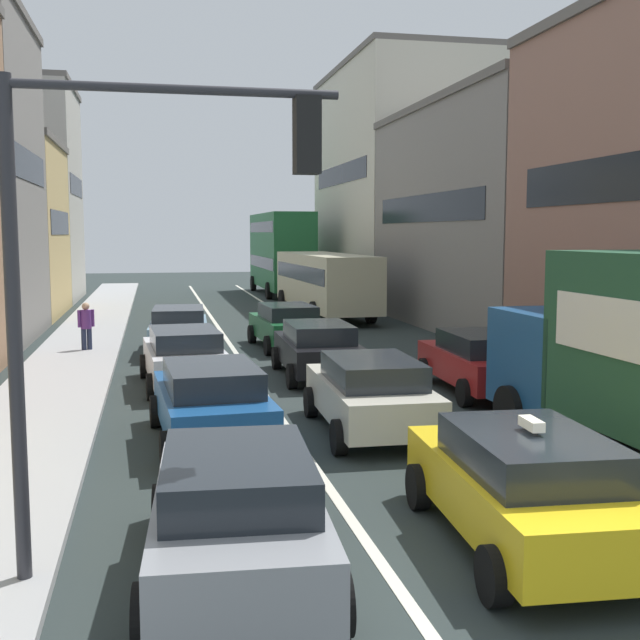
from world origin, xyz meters
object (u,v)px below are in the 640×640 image
object	(u,v)px
taxi_centre_lane_front	(525,485)
bus_mid_queue_primary	(325,279)
traffic_light_pole	(133,239)
bus_far_queue_secondary	(281,250)
sedan_left_lane_front	(237,510)
pedestrian_near_kerb	(86,325)
wagon_left_lane_second	(211,401)
hatchback_centre_lane_third	(318,348)
sedan_left_lane_third	(185,356)
sedan_left_lane_fourth	(179,328)
sedan_centre_lane_second	(371,392)
sedan_right_lane_behind_truck	(480,361)
coupe_centre_lane_fourth	(287,325)

from	to	relation	value
taxi_centre_lane_front	bus_mid_queue_primary	xyz separation A→B (m)	(3.35, 26.90, 0.96)
traffic_light_pole	bus_mid_queue_primary	xyz separation A→B (m)	(7.96, 26.84, -2.06)
bus_far_queue_secondary	sedan_left_lane_front	bearing A→B (deg)	169.84
pedestrian_near_kerb	wagon_left_lane_second	bearing A→B (deg)	-5.92
hatchback_centre_lane_third	bus_mid_queue_primary	bearing A→B (deg)	-11.74
sedan_left_lane_third	sedan_left_lane_fourth	size ratio (longest dim) A/B	1.01
sedan_left_lane_fourth	bus_mid_queue_primary	distance (m)	12.17
sedan_left_lane_front	sedan_left_lane_fourth	bearing A→B (deg)	3.97
sedan_centre_lane_second	wagon_left_lane_second	xyz separation A→B (m)	(-3.08, -0.13, 0.00)
sedan_left_lane_fourth	sedan_centre_lane_second	bearing A→B (deg)	-160.78
traffic_light_pole	hatchback_centre_lane_third	xyz separation A→B (m)	(4.47, 11.70, -3.02)
taxi_centre_lane_front	sedan_right_lane_behind_truck	distance (m)	9.53
sedan_left_lane_fourth	bus_far_queue_secondary	size ratio (longest dim) A/B	0.42
sedan_left_lane_fourth	bus_mid_queue_primary	xyz separation A→B (m)	(7.01, 9.90, 0.96)
wagon_left_lane_second	pedestrian_near_kerb	size ratio (longest dim) A/B	2.65
bus_far_queue_secondary	traffic_light_pole	bearing A→B (deg)	168.32
sedan_right_lane_behind_truck	wagon_left_lane_second	bearing A→B (deg)	117.78
wagon_left_lane_second	sedan_right_lane_behind_truck	distance (m)	7.48
taxi_centre_lane_front	sedan_centre_lane_second	distance (m)	5.81
hatchback_centre_lane_third	sedan_centre_lane_second	bearing A→B (deg)	179.37
bus_mid_queue_primary	sedan_right_lane_behind_truck	bearing A→B (deg)	177.95
sedan_centre_lane_second	hatchback_centre_lane_third	bearing A→B (deg)	-0.36
taxi_centre_lane_front	coupe_centre_lane_fourth	bearing A→B (deg)	3.71
sedan_left_lane_front	coupe_centre_lane_fourth	xyz separation A→B (m)	(3.49, 17.41, 0.00)
coupe_centre_lane_fourth	sedan_right_lane_behind_truck	size ratio (longest dim) A/B	1.01
sedan_centre_lane_second	wagon_left_lane_second	size ratio (longest dim) A/B	0.99
sedan_left_lane_front	sedan_left_lane_fourth	distance (m)	17.15
coupe_centre_lane_fourth	sedan_right_lane_behind_truck	distance (m)	8.97
wagon_left_lane_second	bus_far_queue_secondary	xyz separation A→B (m)	(6.81, 34.31, 2.03)
sedan_centre_lane_second	hatchback_centre_lane_third	xyz separation A→B (m)	(0.20, 5.96, 0.00)
sedan_left_lane_front	sedan_left_lane_third	world-z (taller)	same
traffic_light_pole	bus_far_queue_secondary	size ratio (longest dim) A/B	0.52
sedan_centre_lane_second	hatchback_centre_lane_third	size ratio (longest dim) A/B	1.00
sedan_centre_lane_second	coupe_centre_lane_fourth	bearing A→B (deg)	0.14
wagon_left_lane_second	bus_mid_queue_primary	bearing A→B (deg)	-21.06
traffic_light_pole	bus_far_queue_secondary	world-z (taller)	traffic_light_pole
taxi_centre_lane_front	sedan_left_lane_third	world-z (taller)	taxi_centre_lane_front
sedan_left_lane_third	sedan_right_lane_behind_truck	distance (m)	7.35
hatchback_centre_lane_third	sedan_left_lane_third	size ratio (longest dim) A/B	0.98
hatchback_centre_lane_third	pedestrian_near_kerb	bearing A→B (deg)	50.19
pedestrian_near_kerb	coupe_centre_lane_fourth	bearing A→B (deg)	68.15
taxi_centre_lane_front	wagon_left_lane_second	xyz separation A→B (m)	(-3.43, 5.67, -0.00)
sedan_left_lane_front	pedestrian_near_kerb	xyz separation A→B (m)	(-3.01, 17.51, 0.15)
bus_mid_queue_primary	wagon_left_lane_second	bearing A→B (deg)	160.41
sedan_centre_lane_second	pedestrian_near_kerb	size ratio (longest dim) A/B	2.62
sedan_left_lane_front	wagon_left_lane_second	bearing A→B (deg)	2.34
taxi_centre_lane_front	hatchback_centre_lane_third	size ratio (longest dim) A/B	1.01
traffic_light_pole	sedan_right_lane_behind_truck	xyz separation A→B (m)	(7.91, 8.89, -3.02)
sedan_centre_lane_second	sedan_left_lane_third	world-z (taller)	same
sedan_left_lane_third	traffic_light_pole	bearing A→B (deg)	171.60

